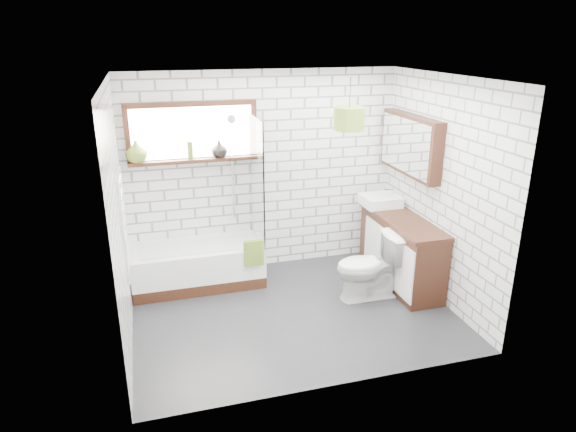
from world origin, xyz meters
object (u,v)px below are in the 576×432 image
object	(u,v)px
bathtub	(198,265)
vanity	(401,250)
pendant	(349,119)
toilet	(369,267)
basin	(381,201)

from	to	relation	value
bathtub	vanity	xyz separation A→B (m)	(2.38, -0.61, 0.17)
vanity	pendant	distance (m)	1.95
bathtub	toilet	bearing A→B (deg)	-25.28
basin	pendant	size ratio (longest dim) A/B	1.49
basin	pendant	bearing A→B (deg)	-133.51
bathtub	vanity	world-z (taller)	vanity
vanity	toilet	world-z (taller)	vanity
bathtub	toilet	xyz separation A→B (m)	(1.85, -0.87, 0.14)
basin	toilet	size ratio (longest dim) A/B	0.58
toilet	pendant	distance (m)	1.76
bathtub	pendant	xyz separation A→B (m)	(1.48, -1.00, 1.85)
vanity	toilet	bearing A→B (deg)	-153.58
vanity	basin	world-z (taller)	basin
vanity	basin	distance (m)	0.70
bathtub	toilet	distance (m)	2.05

